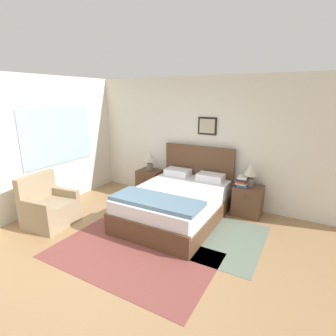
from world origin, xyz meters
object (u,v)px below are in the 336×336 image
(bed, at_px, (176,203))
(table_lamp_by_door, at_px, (250,171))
(armchair, at_px, (49,208))
(nightstand_near_window, at_px, (150,182))
(nightstand_by_door, at_px, (248,200))
(table_lamp_near_window, at_px, (150,158))

(bed, distance_m, table_lamp_by_door, 1.50)
(bed, bearing_deg, table_lamp_by_door, 37.33)
(armchair, relative_size, table_lamp_by_door, 1.99)
(bed, xyz_separation_m, nightstand_near_window, (-1.11, 0.82, -0.03))
(bed, bearing_deg, nightstand_by_door, 36.61)
(bed, relative_size, nightstand_by_door, 3.66)
(armchair, relative_size, nightstand_by_door, 1.56)
(bed, height_order, table_lamp_near_window, bed)
(armchair, height_order, nightstand_near_window, armchair)
(table_lamp_by_door, bearing_deg, armchair, -144.37)
(bed, bearing_deg, nightstand_near_window, 143.39)
(table_lamp_near_window, xyz_separation_m, table_lamp_by_door, (2.23, 0.00, 0.00))
(nightstand_near_window, relative_size, nightstand_by_door, 1.00)
(armchair, distance_m, table_lamp_by_door, 3.70)
(nightstand_near_window, distance_m, table_lamp_by_door, 2.29)
(nightstand_near_window, relative_size, table_lamp_by_door, 1.27)
(nightstand_near_window, xyz_separation_m, table_lamp_by_door, (2.22, 0.02, 0.58))
(armchair, bearing_deg, nightstand_by_door, 118.43)
(nightstand_near_window, bearing_deg, bed, -36.61)
(nightstand_near_window, distance_m, nightstand_by_door, 2.22)
(nightstand_near_window, height_order, nightstand_by_door, same)
(nightstand_near_window, relative_size, table_lamp_near_window, 1.27)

